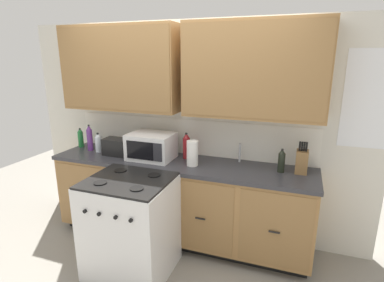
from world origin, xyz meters
TOP-DOWN VIEW (x-y plane):
  - ground_plane at (0.00, 0.00)m, footprint 8.00×8.00m
  - wall_unit at (0.00, 0.50)m, footprint 4.00×0.40m
  - counter_run at (0.00, 0.30)m, footprint 2.83×0.64m
  - stove_range at (-0.24, -0.33)m, footprint 0.76×0.68m
  - microwave at (-0.32, 0.30)m, footprint 0.48×0.37m
  - toaster at (-0.75, 0.28)m, footprint 0.28×0.18m
  - knife_block at (1.23, 0.40)m, footprint 0.11×0.14m
  - sink_faucet at (0.61, 0.51)m, footprint 0.02×0.02m
  - paper_towel_roll at (0.18, 0.24)m, footprint 0.12×0.12m
  - bottle_clear at (-1.01, 0.31)m, footprint 0.08×0.08m
  - bottle_violet at (-1.15, 0.33)m, footprint 0.07×0.07m
  - bottle_red at (0.04, 0.44)m, footprint 0.08×0.08m
  - bottle_dark at (1.04, 0.35)m, footprint 0.07×0.07m
  - bottle_green at (-1.35, 0.41)m, footprint 0.06×0.06m

SIDE VIEW (x-z plane):
  - ground_plane at x=0.00m, z-range 0.00..0.00m
  - stove_range at x=-0.24m, z-range 0.00..0.95m
  - counter_run at x=0.00m, z-range 0.01..0.94m
  - toaster at x=-0.75m, z-range 0.93..1.12m
  - sink_faucet at x=0.61m, z-range 0.93..1.13m
  - bottle_clear at x=-1.01m, z-range 0.93..1.15m
  - bottle_dark at x=1.04m, z-range 0.93..1.16m
  - knife_block at x=1.23m, z-range 0.89..1.20m
  - bottle_green at x=-1.35m, z-range 0.93..1.16m
  - paper_towel_roll at x=0.18m, z-range 0.93..1.19m
  - bottle_red at x=0.04m, z-range 0.93..1.21m
  - microwave at x=-0.32m, z-range 0.93..1.21m
  - bottle_violet at x=-1.15m, z-range 0.93..1.24m
  - wall_unit at x=0.00m, z-range 0.44..2.82m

